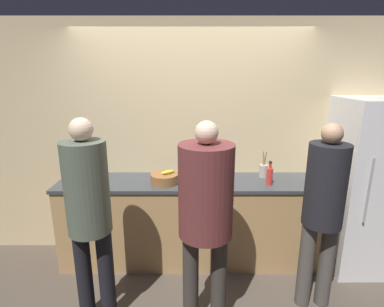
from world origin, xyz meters
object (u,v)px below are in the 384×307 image
object	(u,v)px
bottle_red	(270,176)
person_left	(89,208)
bottle_amber	(314,169)
cup_yellow	(215,180)
person_right	(324,205)
fruit_bowl	(165,178)
utensil_crock	(264,170)
person_center	(206,206)
refrigerator	(370,186)

from	to	relation	value
bottle_red	person_left	bearing A→B (deg)	-155.43
bottle_amber	cup_yellow	world-z (taller)	bottle_amber
person_right	bottle_red	xyz separation A→B (m)	(-0.31, 0.56, 0.06)
person_left	fruit_bowl	bearing A→B (deg)	55.73
person_left	bottle_red	size ratio (longest dim) A/B	6.99
utensil_crock	cup_yellow	size ratio (longest dim) A/B	3.30
person_left	fruit_bowl	size ratio (longest dim) A/B	6.05
utensil_crock	cup_yellow	bearing A→B (deg)	-158.60
person_center	bottle_red	xyz separation A→B (m)	(0.68, 0.76, -0.03)
person_left	bottle_amber	bearing A→B (deg)	23.73
person_center	person_right	xyz separation A→B (m)	(1.00, 0.20, -0.09)
person_right	utensil_crock	xyz separation A→B (m)	(-0.32, 0.79, 0.04)
person_left	bottle_red	distance (m)	1.75
fruit_bowl	cup_yellow	xyz separation A→B (m)	(0.51, -0.02, -0.01)
utensil_crock	person_right	bearing A→B (deg)	-68.00
bottle_amber	bottle_red	xyz separation A→B (m)	(-0.52, -0.20, 0.00)
person_right	fruit_bowl	world-z (taller)	person_right
utensil_crock	bottle_red	world-z (taller)	utensil_crock
refrigerator	person_left	world-z (taller)	refrigerator
utensil_crock	cup_yellow	distance (m)	0.60
fruit_bowl	cup_yellow	world-z (taller)	fruit_bowl
person_left	utensil_crock	xyz separation A→B (m)	(1.59, 0.96, -0.01)
person_center	fruit_bowl	distance (m)	0.89
person_left	fruit_bowl	xyz separation A→B (m)	(0.52, 0.77, -0.03)
refrigerator	fruit_bowl	bearing A→B (deg)	-179.63
person_center	utensil_crock	world-z (taller)	person_center
refrigerator	utensil_crock	bearing A→B (deg)	170.37
person_left	person_right	bearing A→B (deg)	5.06
fruit_bowl	refrigerator	bearing A→B (deg)	0.37
person_right	cup_yellow	distance (m)	1.05
fruit_bowl	bottle_amber	bearing A→B (deg)	5.83
utensil_crock	refrigerator	bearing A→B (deg)	-9.63
bottle_amber	utensil_crock	bearing A→B (deg)	176.51
refrigerator	person_right	bearing A→B (deg)	-140.71
refrigerator	utensil_crock	world-z (taller)	refrigerator
refrigerator	utensil_crock	size ratio (longest dim) A/B	6.32
cup_yellow	person_center	bearing A→B (deg)	-98.90
person_center	person_right	size ratio (longest dim) A/B	1.03
bottle_red	fruit_bowl	bearing A→B (deg)	177.91
refrigerator	person_center	xyz separation A→B (m)	(-1.74, -0.81, 0.16)
person_center	utensil_crock	bearing A→B (deg)	55.81
bottle_amber	bottle_red	distance (m)	0.56
refrigerator	person_right	world-z (taller)	refrigerator
cup_yellow	person_right	bearing A→B (deg)	-33.36
person_left	bottle_red	bearing A→B (deg)	24.57
person_center	bottle_red	size ratio (longest dim) A/B	6.92
cup_yellow	bottle_red	bearing A→B (deg)	-1.71
person_left	bottle_red	world-z (taller)	person_left
person_right	utensil_crock	size ratio (longest dim) A/B	5.83
fruit_bowl	person_right	bearing A→B (deg)	-23.38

